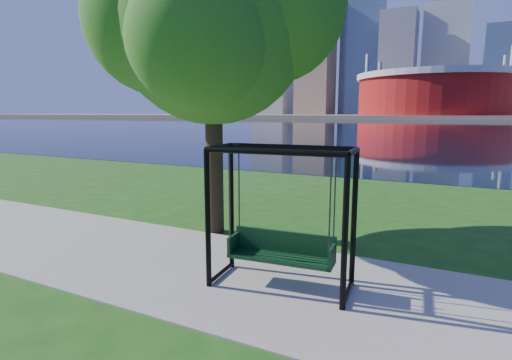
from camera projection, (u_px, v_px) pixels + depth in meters
The scene contains 8 objects.
ground at pixel (265, 269), 7.95m from camera, with size 900.00×900.00×0.00m, color #1E5114.
path at pixel (253, 278), 7.50m from camera, with size 120.00×4.00×0.03m, color #9E937F.
river at pixel (444, 126), 97.70m from camera, with size 900.00×180.00×0.02m, color black.
far_bank at pixel (455, 116), 277.05m from camera, with size 900.00×228.00×2.00m, color #937F60.
stadium at pixel (435, 92), 216.84m from camera, with size 83.00×83.00×32.00m.
skyline at pixel (452, 67), 284.96m from camera, with size 392.00×66.00×96.50m.
swing at pixel (282, 221), 6.98m from camera, with size 2.55×1.28×2.52m.
park_tree at pixel (211, 19), 9.67m from camera, with size 6.16×5.57×7.66m.
Camera 1 is at (3.25, -6.81, 3.08)m, focal length 28.00 mm.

